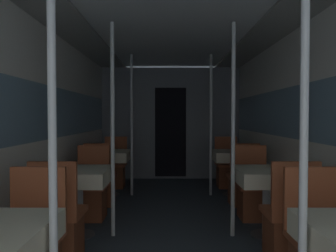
{
  "coord_description": "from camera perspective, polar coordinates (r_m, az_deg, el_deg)",
  "views": [
    {
      "loc": [
        -0.05,
        -1.02,
        1.29
      ],
      "look_at": [
        -0.04,
        2.4,
        1.19
      ],
      "focal_mm": 35.0,
      "sensor_mm": 36.0,
      "label": 1
    }
  ],
  "objects": [
    {
      "name": "wall_right",
      "position": [
        4.05,
        21.48,
        -0.12
      ],
      "size": [
        0.05,
        8.28,
        2.29
      ],
      "color": "silver",
      "rests_on": "ground_plane"
    },
    {
      "name": "chair_right_near_2",
      "position": [
        4.94,
        12.63,
        -10.08
      ],
      "size": [
        0.41,
        0.41,
        0.91
      ],
      "color": "brown",
      "rests_on": "ground_plane"
    },
    {
      "name": "support_pole_right_1",
      "position": [
        3.57,
        11.12,
        -0.66
      ],
      "size": [
        0.04,
        0.04,
        2.29
      ],
      "color": "silver",
      "rests_on": "ground_plane"
    },
    {
      "name": "chair_left_far_2",
      "position": [
        6.08,
        -9.44,
        -7.84
      ],
      "size": [
        0.41,
        0.41,
        0.91
      ],
      "rotation": [
        0.0,
        0.0,
        3.14
      ],
      "color": "brown",
      "rests_on": "ground_plane"
    },
    {
      "name": "dining_table_right_1",
      "position": [
        3.72,
        16.88,
        -8.92
      ],
      "size": [
        0.67,
        0.67,
        0.72
      ],
      "color": "#4C4C51",
      "rests_on": "ground_plane"
    },
    {
      "name": "support_pole_right_0",
      "position": [
        1.82,
        22.41,
        -3.02
      ],
      "size": [
        0.04,
        0.04,
        2.29
      ],
      "color": "silver",
      "rests_on": "ground_plane"
    },
    {
      "name": "chair_left_far_1",
      "position": [
        4.33,
        -13.42,
        -11.78
      ],
      "size": [
        0.41,
        0.41,
        0.91
      ],
      "rotation": [
        0.0,
        0.0,
        3.14
      ],
      "color": "brown",
      "rests_on": "ground_plane"
    },
    {
      "name": "dining_table_left_1",
      "position": [
        3.69,
        -15.62,
        -8.99
      ],
      "size": [
        0.67,
        0.67,
        0.72
      ],
      "color": "#4C4C51",
      "rests_on": "ground_plane"
    },
    {
      "name": "chair_right_far_1",
      "position": [
        4.35,
        14.48,
        -11.71
      ],
      "size": [
        0.41,
        0.41,
        0.91
      ],
      "rotation": [
        0.0,
        0.0,
        3.14
      ],
      "color": "brown",
      "rests_on": "ground_plane"
    },
    {
      "name": "chair_right_far_2",
      "position": [
        6.1,
        10.11,
        -7.82
      ],
      "size": [
        0.41,
        0.41,
        0.91
      ],
      "rotation": [
        0.0,
        0.0,
        3.14
      ],
      "color": "brown",
      "rests_on": "ground_plane"
    },
    {
      "name": "bulkhead_far",
      "position": [
        6.77,
        0.29,
        0.44
      ],
      "size": [
        2.83,
        0.09,
        2.29
      ],
      "color": "slate",
      "rests_on": "ground_plane"
    },
    {
      "name": "chair_right_near_1",
      "position": [
        3.25,
        20.06,
        -16.45
      ],
      "size": [
        0.41,
        0.41,
        0.91
      ],
      "color": "brown",
      "rests_on": "ground_plane"
    },
    {
      "name": "support_pole_left_2",
      "position": [
        5.35,
        -6.52,
        0.14
      ],
      "size": [
        0.04,
        0.04,
        2.29
      ],
      "color": "silver",
      "rests_on": "ground_plane"
    },
    {
      "name": "support_pole_left_1",
      "position": [
        3.55,
        -9.78,
        -0.67
      ],
      "size": [
        0.04,
        0.04,
        2.29
      ],
      "color": "silver",
      "rests_on": "ground_plane"
    },
    {
      "name": "ceiling_panel",
      "position": [
        3.9,
        0.65,
        17.19
      ],
      "size": [
        2.88,
        8.28,
        0.07
      ],
      "color": "silver",
      "rests_on": "wall_left"
    },
    {
      "name": "support_pole_right_2",
      "position": [
        5.37,
        7.32,
        0.14
      ],
      "size": [
        0.04,
        0.04,
        2.29
      ],
      "color": "silver",
      "rests_on": "ground_plane"
    },
    {
      "name": "dining_table_left_2",
      "position": [
        5.45,
        -10.48,
        -5.5
      ],
      "size": [
        0.67,
        0.67,
        0.72
      ],
      "color": "#4C4C51",
      "rests_on": "ground_plane"
    },
    {
      "name": "wall_left",
      "position": [
        4.01,
        -20.41,
        -0.13
      ],
      "size": [
        0.05,
        8.28,
        2.29
      ],
      "color": "silver",
      "rests_on": "ground_plane"
    },
    {
      "name": "support_pole_left_0",
      "position": [
        1.78,
        -19.62,
        -3.09
      ],
      "size": [
        0.04,
        0.04,
        2.29
      ],
      "color": "silver",
      "rests_on": "ground_plane"
    },
    {
      "name": "dining_table_right_2",
      "position": [
        5.47,
        11.26,
        -5.48
      ],
      "size": [
        0.67,
        0.67,
        0.72
      ],
      "color": "#4C4C51",
      "rests_on": "ground_plane"
    },
    {
      "name": "chair_left_near_1",
      "position": [
        3.22,
        -18.55,
        -16.62
      ],
      "size": [
        0.41,
        0.41,
        0.91
      ],
      "color": "brown",
      "rests_on": "ground_plane"
    },
    {
      "name": "chair_left_near_2",
      "position": [
        4.92,
        -11.74,
        -10.13
      ],
      "size": [
        0.41,
        0.41,
        0.91
      ],
      "color": "brown",
      "rests_on": "ground_plane"
    }
  ]
}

